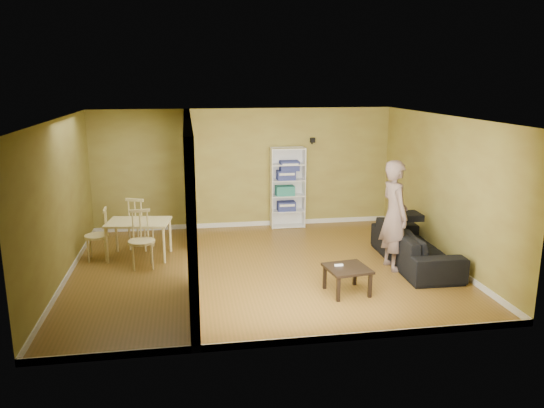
{
  "coord_description": "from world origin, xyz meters",
  "views": [
    {
      "loc": [
        -1.22,
        -8.61,
        3.23
      ],
      "look_at": [
        0.2,
        0.2,
        1.1
      ],
      "focal_mm": 35.0,
      "sensor_mm": 36.0,
      "label": 1
    }
  ],
  "objects_px": {
    "chair_far": "(141,222)",
    "chair_near": "(141,240)",
    "bookshelf": "(287,187)",
    "coffee_table": "(347,271)",
    "dining_table": "(139,225)",
    "sofa": "(415,241)",
    "person": "(395,206)",
    "chair_left": "(97,234)"
  },
  "relations": [
    {
      "from": "sofa",
      "to": "chair_far",
      "type": "bearing_deg",
      "value": 72.38
    },
    {
      "from": "dining_table",
      "to": "chair_far",
      "type": "xyz_separation_m",
      "value": [
        -0.01,
        0.54,
        -0.1
      ]
    },
    {
      "from": "bookshelf",
      "to": "coffee_table",
      "type": "height_order",
      "value": "bookshelf"
    },
    {
      "from": "sofa",
      "to": "chair_near",
      "type": "xyz_separation_m",
      "value": [
        -4.76,
        0.59,
        0.07
      ]
    },
    {
      "from": "coffee_table",
      "to": "chair_near",
      "type": "distance_m",
      "value": 3.59
    },
    {
      "from": "person",
      "to": "coffee_table",
      "type": "relative_size",
      "value": 3.58
    },
    {
      "from": "sofa",
      "to": "chair_near",
      "type": "relative_size",
      "value": 2.27
    },
    {
      "from": "sofa",
      "to": "coffee_table",
      "type": "distance_m",
      "value": 1.9
    },
    {
      "from": "bookshelf",
      "to": "dining_table",
      "type": "xyz_separation_m",
      "value": [
        -3.07,
        -1.64,
        -0.27
      ]
    },
    {
      "from": "bookshelf",
      "to": "chair_near",
      "type": "xyz_separation_m",
      "value": [
        -2.98,
        -2.2,
        -0.38
      ]
    },
    {
      "from": "coffee_table",
      "to": "chair_far",
      "type": "bearing_deg",
      "value": 139.97
    },
    {
      "from": "sofa",
      "to": "chair_far",
      "type": "distance_m",
      "value": 5.14
    },
    {
      "from": "coffee_table",
      "to": "sofa",
      "type": "bearing_deg",
      "value": 34.09
    },
    {
      "from": "coffee_table",
      "to": "chair_left",
      "type": "height_order",
      "value": "chair_left"
    },
    {
      "from": "coffee_table",
      "to": "person",
      "type": "bearing_deg",
      "value": 40.54
    },
    {
      "from": "person",
      "to": "chair_left",
      "type": "height_order",
      "value": "person"
    },
    {
      "from": "dining_table",
      "to": "chair_far",
      "type": "height_order",
      "value": "chair_far"
    },
    {
      "from": "chair_near",
      "to": "chair_far",
      "type": "height_order",
      "value": "chair_far"
    },
    {
      "from": "person",
      "to": "sofa",
      "type": "bearing_deg",
      "value": -79.77
    },
    {
      "from": "coffee_table",
      "to": "bookshelf",
      "type": "bearing_deg",
      "value": 93.03
    },
    {
      "from": "person",
      "to": "chair_left",
      "type": "xyz_separation_m",
      "value": [
        -5.12,
        1.27,
        -0.64
      ]
    },
    {
      "from": "chair_near",
      "to": "bookshelf",
      "type": "bearing_deg",
      "value": 29.62
    },
    {
      "from": "person",
      "to": "chair_left",
      "type": "relative_size",
      "value": 2.34
    },
    {
      "from": "sofa",
      "to": "dining_table",
      "type": "xyz_separation_m",
      "value": [
        -4.84,
        1.15,
        0.18
      ]
    },
    {
      "from": "chair_far",
      "to": "person",
      "type": "bearing_deg",
      "value": -178.87
    },
    {
      "from": "dining_table",
      "to": "chair_near",
      "type": "height_order",
      "value": "chair_near"
    },
    {
      "from": "person",
      "to": "chair_left",
      "type": "distance_m",
      "value": 5.31
    },
    {
      "from": "bookshelf",
      "to": "coffee_table",
      "type": "bearing_deg",
      "value": -86.97
    },
    {
      "from": "sofa",
      "to": "bookshelf",
      "type": "relative_size",
      "value": 1.29
    },
    {
      "from": "bookshelf",
      "to": "sofa",
      "type": "bearing_deg",
      "value": -57.61
    },
    {
      "from": "chair_near",
      "to": "sofa",
      "type": "bearing_deg",
      "value": -13.96
    },
    {
      "from": "dining_table",
      "to": "chair_far",
      "type": "bearing_deg",
      "value": 91.14
    },
    {
      "from": "bookshelf",
      "to": "chair_left",
      "type": "distance_m",
      "value": 4.17
    },
    {
      "from": "chair_far",
      "to": "chair_near",
      "type": "bearing_deg",
      "value": 118.81
    },
    {
      "from": "sofa",
      "to": "coffee_table",
      "type": "bearing_deg",
      "value": 125.74
    },
    {
      "from": "person",
      "to": "chair_near",
      "type": "distance_m",
      "value": 4.39
    },
    {
      "from": "sofa",
      "to": "dining_table",
      "type": "bearing_deg",
      "value": 78.25
    },
    {
      "from": "sofa",
      "to": "chair_far",
      "type": "relative_size",
      "value": 2.21
    },
    {
      "from": "bookshelf",
      "to": "chair_left",
      "type": "height_order",
      "value": "bookshelf"
    },
    {
      "from": "person",
      "to": "bookshelf",
      "type": "bearing_deg",
      "value": 19.85
    },
    {
      "from": "chair_near",
      "to": "chair_far",
      "type": "relative_size",
      "value": 0.97
    },
    {
      "from": "sofa",
      "to": "person",
      "type": "height_order",
      "value": "person"
    }
  ]
}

